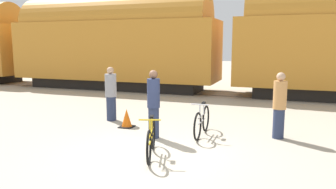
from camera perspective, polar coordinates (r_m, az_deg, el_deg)
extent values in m
plane|color=#B2A893|center=(7.56, -2.21, -9.99)|extent=(80.00, 80.00, 0.00)
cube|color=black|center=(18.29, -9.19, 1.93)|extent=(9.49, 2.12, 0.55)
cube|color=#C67F28|center=(18.17, -9.33, 7.57)|extent=(11.30, 2.83, 3.05)
cylinder|color=#C67F28|center=(18.20, -9.45, 12.37)|extent=(10.39, 2.69, 2.69)
cube|color=#4C4238|center=(15.61, 9.54, -0.25)|extent=(59.92, 0.07, 0.01)
cube|color=#4C4238|center=(17.01, 10.40, 0.47)|extent=(59.92, 0.07, 0.01)
torus|color=black|center=(8.35, 5.17, -5.57)|extent=(0.06, 0.73, 0.73)
torus|color=black|center=(9.25, 6.61, -4.16)|extent=(0.06, 0.73, 0.73)
cylinder|color=silver|center=(8.76, 5.95, -3.64)|extent=(0.04, 0.84, 0.04)
cylinder|color=silver|center=(8.79, 5.93, -4.61)|extent=(0.04, 0.76, 0.04)
cylinder|color=silver|center=(8.89, 6.21, -2.45)|extent=(0.04, 0.04, 0.31)
cube|color=black|center=(8.86, 6.23, -1.48)|extent=(0.08, 0.20, 0.05)
cylinder|color=silver|center=(8.47, 5.56, -2.88)|extent=(0.04, 0.04, 0.34)
cylinder|color=silver|center=(8.44, 5.58, -1.75)|extent=(0.46, 0.04, 0.03)
torus|color=black|center=(6.72, -3.35, -9.19)|extent=(0.26, 0.70, 0.72)
torus|color=black|center=(7.66, -2.61, -6.91)|extent=(0.26, 0.70, 0.72)
cylinder|color=gold|center=(7.13, -2.96, -6.56)|extent=(0.29, 0.84, 0.04)
cylinder|color=gold|center=(7.18, -2.95, -7.72)|extent=(0.27, 0.77, 0.04)
cylinder|color=gold|center=(7.26, -2.85, -5.05)|extent=(0.04, 0.04, 0.30)
cube|color=black|center=(7.23, -2.86, -3.89)|extent=(0.14, 0.21, 0.05)
cylinder|color=gold|center=(6.83, -3.19, -5.81)|extent=(0.04, 0.04, 0.34)
cylinder|color=gold|center=(6.79, -3.20, -4.44)|extent=(0.45, 0.17, 0.03)
cylinder|color=#283351|center=(10.64, -9.84, -2.40)|extent=(0.31, 0.31, 0.77)
cylinder|color=gray|center=(10.52, -9.95, 1.59)|extent=(0.36, 0.36, 0.72)
sphere|color=tan|center=(10.48, -10.02, 4.14)|extent=(0.22, 0.22, 0.22)
cylinder|color=#283351|center=(8.55, -2.51, -4.93)|extent=(0.28, 0.28, 0.81)
cylinder|color=navy|center=(8.40, -2.54, 0.23)|extent=(0.33, 0.33, 0.75)
sphere|color=brown|center=(8.34, -2.57, 3.51)|extent=(0.22, 0.22, 0.22)
cylinder|color=#283351|center=(8.99, 18.68, -4.82)|extent=(0.29, 0.29, 0.78)
cylinder|color=tan|center=(8.85, 18.92, -0.09)|extent=(0.34, 0.34, 0.72)
sphere|color=tan|center=(8.79, 19.08, 2.95)|extent=(0.22, 0.22, 0.22)
cube|color=black|center=(9.78, -7.18, -5.57)|extent=(0.40, 0.40, 0.03)
cone|color=orange|center=(9.72, -7.21, -4.09)|extent=(0.32, 0.32, 0.55)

